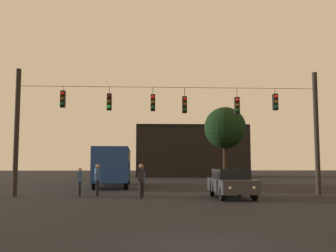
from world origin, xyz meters
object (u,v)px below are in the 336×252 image
city_bus (114,163)px  car_near_right (231,183)px  pedestrian_crossing_left (142,180)px  pedestrian_crossing_center (80,180)px  pedestrian_crossing_right (141,179)px  tree_left_silhouette (225,128)px  pedestrian_near_bus (97,178)px

city_bus → car_near_right: 13.65m
car_near_right → pedestrian_crossing_left: (-4.69, 1.91, 0.07)m
pedestrian_crossing_left → pedestrian_crossing_center: (-3.51, -0.08, 0.02)m
pedestrian_crossing_right → tree_left_silhouette: 22.86m
pedestrian_crossing_center → pedestrian_crossing_right: pedestrian_crossing_right is taller
city_bus → pedestrian_crossing_center: size_ratio=7.00×
pedestrian_crossing_right → pedestrian_crossing_center: bearing=152.8°
city_bus → pedestrian_crossing_left: city_bus is taller
pedestrian_crossing_left → pedestrian_crossing_center: size_ratio=0.98×
car_near_right → pedestrian_crossing_center: pedestrian_crossing_center is taller
pedestrian_crossing_left → pedestrian_crossing_right: (-0.04, -1.87, 0.16)m
car_near_right → pedestrian_crossing_center: (-8.20, 1.83, 0.09)m
car_near_right → tree_left_silhouette: bearing=79.6°
pedestrian_crossing_right → car_near_right: bearing=-0.6°
pedestrian_crossing_left → pedestrian_crossing_center: pedestrian_crossing_center is taller
city_bus → pedestrian_near_bus: city_bus is taller
tree_left_silhouette → pedestrian_crossing_right: bearing=-112.4°
pedestrian_crossing_left → pedestrian_near_bus: size_ratio=0.88×
pedestrian_crossing_center → tree_left_silhouette: 22.90m
pedestrian_crossing_center → tree_left_silhouette: (12.02, 18.92, 4.71)m
pedestrian_crossing_center → pedestrian_crossing_right: bearing=-27.2°
pedestrian_near_bus → city_bus: bearing=89.5°
pedestrian_crossing_left → pedestrian_crossing_right: size_ratio=0.87×
car_near_right → pedestrian_near_bus: bearing=165.5°
pedestrian_crossing_right → pedestrian_crossing_left: bearing=88.7°
pedestrian_crossing_left → pedestrian_crossing_center: 3.51m
pedestrian_crossing_right → tree_left_silhouette: bearing=67.6°
pedestrian_crossing_left → pedestrian_crossing_center: bearing=-178.6°
city_bus → pedestrian_crossing_center: bearing=-96.2°
city_bus → pedestrian_crossing_right: bearing=-78.2°
city_bus → tree_left_silhouette: size_ratio=1.41×
car_near_right → tree_left_silhouette: size_ratio=0.56×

